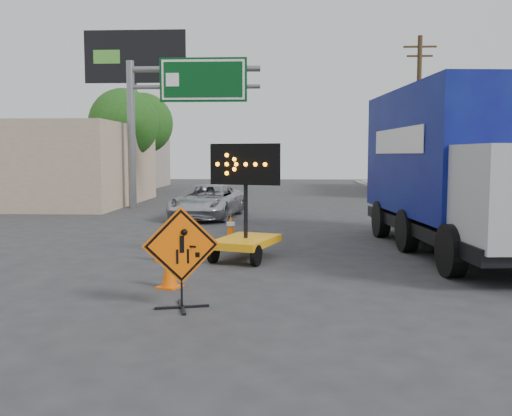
# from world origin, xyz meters

# --- Properties ---
(ground) EXTENTS (100.00, 100.00, 0.00)m
(ground) POSITION_xyz_m (0.00, 0.00, 0.00)
(ground) COLOR #2D2D30
(ground) RESTS_ON ground
(curb_right) EXTENTS (0.40, 60.00, 0.12)m
(curb_right) POSITION_xyz_m (7.20, 15.00, 0.06)
(curb_right) COLOR gray
(curb_right) RESTS_ON ground
(sidewalk_right) EXTENTS (4.00, 60.00, 0.15)m
(sidewalk_right) POSITION_xyz_m (9.50, 15.00, 0.07)
(sidewalk_right) COLOR gray
(sidewalk_right) RESTS_ON ground
(storefront_left_far) EXTENTS (12.00, 10.00, 4.40)m
(storefront_left_far) POSITION_xyz_m (-15.00, 34.00, 2.20)
(storefront_left_far) COLOR gray
(storefront_left_far) RESTS_ON ground
(building_right_far) EXTENTS (10.00, 14.00, 4.60)m
(building_right_far) POSITION_xyz_m (13.00, 30.00, 2.30)
(building_right_far) COLOR tan
(building_right_far) RESTS_ON ground
(highway_gantry) EXTENTS (6.18, 0.38, 6.90)m
(highway_gantry) POSITION_xyz_m (-4.43, 17.96, 5.07)
(highway_gantry) COLOR slate
(highway_gantry) RESTS_ON ground
(billboard) EXTENTS (6.10, 0.54, 9.85)m
(billboard) POSITION_xyz_m (-8.35, 25.87, 7.35)
(billboard) COLOR slate
(billboard) RESTS_ON ground
(utility_pole_far) EXTENTS (1.80, 0.26, 9.00)m
(utility_pole_far) POSITION_xyz_m (8.00, 24.00, 4.68)
(utility_pole_far) COLOR #432E1C
(utility_pole_far) RESTS_ON ground
(tree_left_near) EXTENTS (3.71, 3.71, 6.03)m
(tree_left_near) POSITION_xyz_m (-8.00, 22.00, 4.16)
(tree_left_near) COLOR #432E1C
(tree_left_near) RESTS_ON ground
(tree_left_far) EXTENTS (4.10, 4.10, 6.66)m
(tree_left_far) POSITION_xyz_m (-9.00, 30.00, 4.60)
(tree_left_far) COLOR #432E1C
(tree_left_far) RESTS_ON ground
(construction_sign) EXTENTS (1.22, 0.87, 1.66)m
(construction_sign) POSITION_xyz_m (-1.00, 0.69, 0.88)
(construction_sign) COLOR black
(construction_sign) RESTS_ON ground
(arrow_board) EXTENTS (1.71, 2.20, 2.76)m
(arrow_board) POSITION_xyz_m (-0.26, 5.07, 0.62)
(arrow_board) COLOR #FBA30D
(arrow_board) RESTS_ON ground
(pickup_truck) EXTENTS (2.79, 5.00, 1.32)m
(pickup_truck) POSITION_xyz_m (-2.41, 13.96, 0.66)
(pickup_truck) COLOR silver
(pickup_truck) RESTS_ON ground
(box_truck) EXTENTS (3.43, 9.11, 4.23)m
(box_truck) POSITION_xyz_m (5.08, 6.45, 1.92)
(box_truck) COLOR black
(box_truck) RESTS_ON ground
(cone_a) EXTENTS (0.52, 0.52, 0.79)m
(cone_a) POSITION_xyz_m (-1.49, 2.11, 0.39)
(cone_a) COLOR #FD6005
(cone_a) RESTS_ON ground
(cone_b) EXTENTS (0.49, 0.49, 0.74)m
(cone_b) POSITION_xyz_m (-2.13, 4.72, 0.37)
(cone_b) COLOR #FD6005
(cone_b) RESTS_ON ground
(cone_c) EXTENTS (0.46, 0.46, 0.75)m
(cone_c) POSITION_xyz_m (-0.93, 8.19, 0.37)
(cone_c) COLOR #FD6005
(cone_c) RESTS_ON ground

